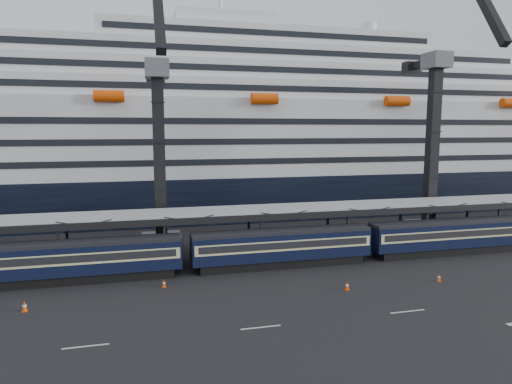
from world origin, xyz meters
TOP-DOWN VIEW (x-y plane):
  - ground at (0.00, 0.00)m, footprint 260.00×260.00m
  - train at (-4.65, 10.00)m, footprint 133.05×3.00m
  - canopy at (0.00, 14.00)m, footprint 130.00×6.25m
  - cruise_ship at (-1.08, 45.99)m, footprint 214.09×28.84m
  - crane_dark_near at (-20.00, 18.59)m, footprint 4.50×17.75m
  - crane_dark_mid at (15.00, 17.59)m, footprint 4.50×18.24m
  - traffic_cone_b at (-31.35, 3.45)m, footprint 0.43×0.43m
  - traffic_cone_c at (-20.38, 6.45)m, footprint 0.37×0.37m
  - traffic_cone_d at (-4.49, 1.70)m, footprint 0.39×0.39m
  - traffic_cone_e at (5.01, 1.78)m, footprint 0.37×0.37m

SIDE VIEW (x-z plane):
  - ground at x=0.00m, z-range 0.00..0.00m
  - traffic_cone_c at x=-20.38m, z-range 0.00..0.73m
  - traffic_cone_e at x=5.01m, z-range 0.00..0.73m
  - traffic_cone_d at x=-4.49m, z-range -0.01..0.78m
  - traffic_cone_b at x=-31.35m, z-range -0.01..0.86m
  - train at x=-4.65m, z-range 0.18..4.23m
  - canopy at x=0.00m, z-range 2.49..8.01m
  - crane_dark_near at x=-20.00m, z-range -5.61..29.47m
  - cruise_ship at x=-1.08m, z-range -4.66..29.34m
  - crane_dark_mid at x=15.00m, z-range -6.46..33.18m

